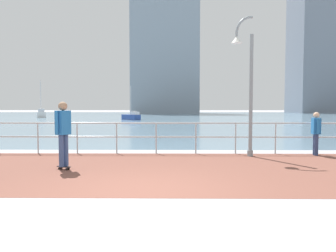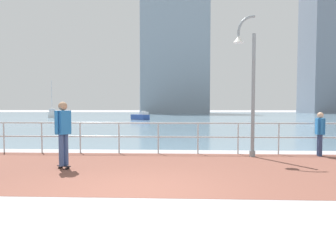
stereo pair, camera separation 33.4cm
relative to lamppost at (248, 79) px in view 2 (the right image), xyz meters
name	(u,v)px [view 2 (the right image)]	position (x,y,z in m)	size (l,w,h in m)	color
ground	(177,119)	(-3.00, 35.40, -2.55)	(220.00, 220.00, 0.00)	#9E9EA3
brick_paving	(150,168)	(-3.00, -2.24, -2.55)	(28.00, 5.78, 0.01)	brown
harbor_water	(179,116)	(-3.00, 45.65, -2.55)	(180.00, 88.00, 0.00)	slate
waterfront_railing	(158,132)	(-3.00, 0.65, -1.79)	(25.25, 0.06, 1.11)	#B2BCC1
lamppost	(248,79)	(0.00, 0.00, 0.00)	(0.80, 0.42, 4.62)	gray
skateboarder	(63,129)	(-5.29, -2.41, -1.47)	(0.41, 0.53, 1.79)	black
bystander	(320,131)	(2.46, 0.30, -1.70)	(0.28, 0.56, 1.47)	navy
sailboat_blue	(52,114)	(-22.70, 39.99, -2.01)	(2.76, 4.22, 5.70)	white
sailboat_red	(140,116)	(-7.63, 31.08, -2.14)	(2.69, 2.96, 4.30)	#284799
tower_steel	(336,39)	(37.23, 78.34, 16.52)	(15.00, 13.32, 39.81)	slate
tower_beige	(176,53)	(-4.21, 72.33, 12.46)	(16.21, 12.04, 31.69)	#8493A3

